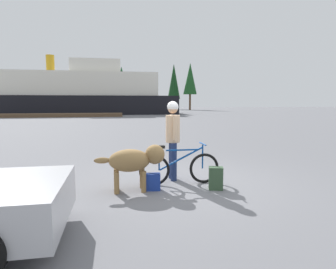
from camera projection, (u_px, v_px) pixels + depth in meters
ground_plane at (184, 183)px, 6.39m from camera, size 160.00×160.00×0.00m
bicycle at (179, 168)px, 6.21m from camera, size 1.76×0.44×0.88m
person_cyclist at (173, 132)px, 6.53m from camera, size 0.32×0.53×1.79m
dog at (135, 160)px, 5.75m from camera, size 1.40×0.53×0.92m
backpack at (216, 178)px, 5.87m from camera, size 0.32×0.27×0.46m
handbag_pannier at (152, 182)px, 5.83m from camera, size 0.34×0.21×0.34m
dock_pier at (59, 115)px, 33.61m from camera, size 14.54×2.29×0.40m
ferry_boat at (78, 94)px, 41.24m from camera, size 28.08×8.36×8.17m
pine_tree_far_left at (73, 79)px, 56.97m from camera, size 3.01×3.01×10.18m
pine_tree_center at (122, 84)px, 59.34m from camera, size 3.69×3.69×8.85m
pine_tree_far_right at (190, 79)px, 61.47m from camera, size 2.88×2.88×9.87m
pine_tree_mid_back at (174, 81)px, 64.95m from camera, size 2.80×2.80×10.16m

